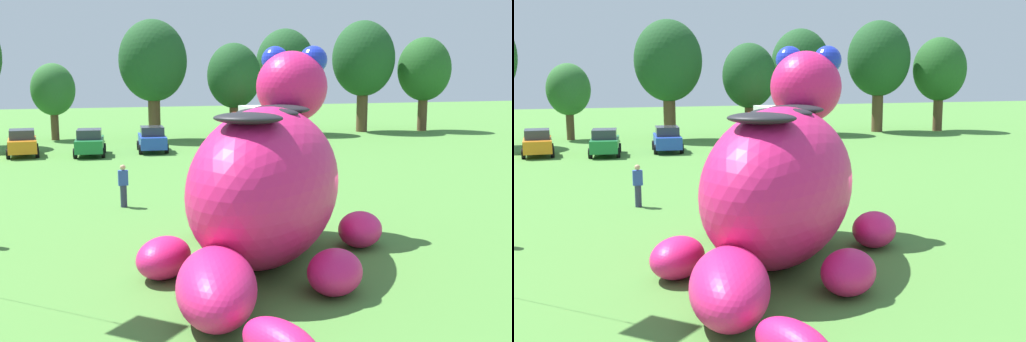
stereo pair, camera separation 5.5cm
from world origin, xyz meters
The scene contains 14 objects.
ground_plane centered at (0.00, 0.00, 0.00)m, with size 160.00×160.00×0.00m, color #4C8438.
giant_inflatable_creature centered at (-1.20, -0.06, 2.26)m, with size 8.40×11.93×6.18m.
car_orange centered at (-8.98, 25.74, 0.86)m, with size 2.08×4.17×1.72m.
car_green centered at (-4.84, 24.59, 0.86)m, with size 2.23×4.24×1.72m.
car_blue centered at (-0.72, 25.33, 0.86)m, with size 2.18×4.22×1.72m.
box_truck centered at (6.82, 25.25, 1.60)m, with size 2.41×6.43×2.95m.
tree_centre_left centered at (-6.99, 34.99, 3.95)m, with size 3.40×3.40×6.04m.
tree_centre centered at (0.56, 32.62, 6.15)m, with size 5.30×5.30×9.41m.
tree_centre_right centered at (6.84, 31.58, 5.00)m, with size 4.31×4.31×7.64m.
tree_mid_right centered at (12.18, 34.16, 5.91)m, with size 5.09×5.09×9.03m.
tree_right centered at (19.50, 33.82, 6.46)m, with size 5.56×5.56×9.88m.
tree_far_right centered at (25.16, 32.84, 5.54)m, with size 4.77×4.77×8.47m.
spectator_by_cars centered at (3.25, 13.89, 0.85)m, with size 0.38×0.26×1.71m.
spectator_wandering centered at (-4.37, 8.36, 0.85)m, with size 0.38×0.26×1.71m.
Camera 1 is at (-6.70, -16.04, 5.32)m, focal length 42.97 mm.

